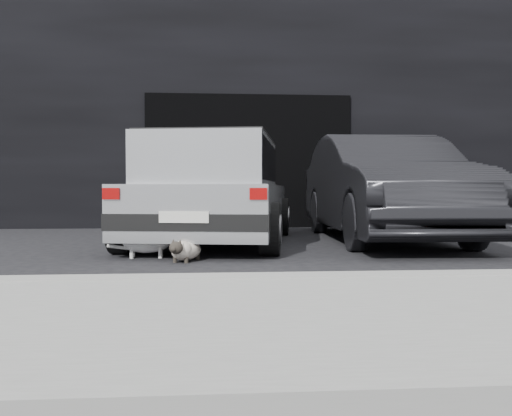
{
  "coord_description": "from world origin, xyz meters",
  "views": [
    {
      "loc": [
        0.31,
        -6.59,
        0.76
      ],
      "look_at": [
        0.76,
        -0.88,
        0.56
      ],
      "focal_mm": 38.0,
      "sensor_mm": 36.0,
      "label": 1
    }
  ],
  "objects": [
    {
      "name": "ground",
      "position": [
        0.0,
        0.0,
        0.0
      ],
      "size": [
        80.0,
        80.0,
        0.0
      ],
      "primitive_type": "plane",
      "color": "black",
      "rests_on": "ground"
    },
    {
      "name": "cat_siamese",
      "position": [
        0.01,
        -0.92,
        0.12
      ],
      "size": [
        0.42,
        0.72,
        0.26
      ],
      "rotation": [
        0.0,
        0.0,
        2.77
      ],
      "color": "beige",
      "rests_on": "ground"
    },
    {
      "name": "second_car",
      "position": [
        2.8,
        1.17,
        0.78
      ],
      "size": [
        1.79,
        4.79,
        1.56
      ],
      "primitive_type": "imported",
      "rotation": [
        0.0,
        0.0,
        -0.03
      ],
      "color": "black",
      "rests_on": "ground"
    },
    {
      "name": "curb",
      "position": [
        1.0,
        -2.6,
        0.06
      ],
      "size": [
        18.0,
        0.25,
        0.12
      ],
      "primitive_type": "cube",
      "color": "gray",
      "rests_on": "ground"
    },
    {
      "name": "cat_white",
      "position": [
        -0.39,
        -0.56,
        0.18
      ],
      "size": [
        0.78,
        0.27,
        0.36
      ],
      "rotation": [
        0.0,
        0.0,
        -1.56
      ],
      "color": "white",
      "rests_on": "ground"
    },
    {
      "name": "sidewalk",
      "position": [
        1.0,
        -3.8,
        0.06
      ],
      "size": [
        18.0,
        2.2,
        0.11
      ],
      "primitive_type": "cube",
      "color": "gray",
      "rests_on": "ground"
    },
    {
      "name": "building_facade",
      "position": [
        1.0,
        6.0,
        2.5
      ],
      "size": [
        34.0,
        4.0,
        5.0
      ],
      "primitive_type": "cube",
      "color": "black",
      "rests_on": "ground"
    },
    {
      "name": "silver_hatchback",
      "position": [
        0.32,
        0.93,
        0.8
      ],
      "size": [
        2.5,
        4.23,
        1.47
      ],
      "rotation": [
        0.0,
        0.0,
        -0.17
      ],
      "color": "#B5B7BA",
      "rests_on": "ground"
    },
    {
      "name": "garage_opening",
      "position": [
        1.0,
        3.99,
        1.3
      ],
      "size": [
        4.0,
        0.1,
        2.6
      ],
      "primitive_type": "cube",
      "color": "black",
      "rests_on": "ground"
    }
  ]
}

